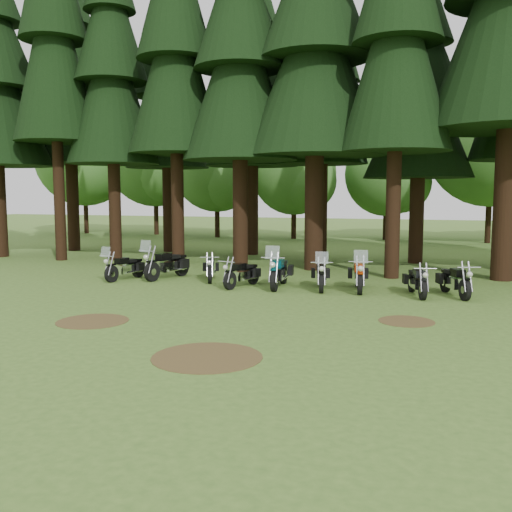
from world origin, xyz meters
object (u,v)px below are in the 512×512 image
Objects in this scene: motorcycle_0 at (125,268)px; motorcycle_2 at (210,269)px; motorcycle_1 at (167,265)px; motorcycle_5 at (321,276)px; motorcycle_3 at (242,275)px; motorcycle_4 at (279,273)px; motorcycle_6 at (359,276)px; motorcycle_8 at (455,282)px; motorcycle_7 at (417,282)px.

motorcycle_2 is (3.09, 0.85, -0.02)m from motorcycle_0.
motorcycle_1 reaches higher than motorcycle_5.
motorcycle_4 reaches higher than motorcycle_3.
motorcycle_8 is at bearing -12.10° from motorcycle_6.
motorcycle_1 is 10.27m from motorcycle_8.
motorcycle_2 is 5.55m from motorcycle_6.
motorcycle_4 is at bearing 159.79° from motorcycle_8.
motorcycle_3 is (3.33, -0.89, -0.09)m from motorcycle_1.
motorcycle_8 is (4.25, 0.06, -0.01)m from motorcycle_5.
motorcycle_4 is at bearing 170.37° from motorcycle_5.
motorcycle_4 is at bearing 12.09° from motorcycle_0.
motorcycle_3 is at bearing -1.33° from motorcycle_1.
motorcycle_5 reaches higher than motorcycle_7.
motorcycle_8 is (10.26, -0.45, -0.06)m from motorcycle_1.
motorcycle_0 reaches higher than motorcycle_3.
motorcycle_6 is at bearing 13.11° from motorcycle_0.
motorcycle_1 is at bearing 167.18° from motorcycle_4.
motorcycle_6 is 3.00m from motorcycle_8.
motorcycle_3 is at bearing -172.33° from motorcycle_4.
motorcycle_5 reaches higher than motorcycle_3.
motorcycle_5 is (1.43, 0.09, -0.05)m from motorcycle_4.
motorcycle_5 is at bearing 8.76° from motorcycle_1.
motorcycle_2 is 1.88m from motorcycle_3.
motorcycle_5 reaches higher than motorcycle_2.
motorcycle_2 is 0.83× the size of motorcycle_6.
motorcycle_1 reaches higher than motorcycle_6.
motorcycle_6 reaches higher than motorcycle_8.
motorcycle_2 is at bearing 160.78° from motorcycle_4.
motorcycle_7 is at bearing 10.66° from motorcycle_0.
motorcycle_3 is 0.99× the size of motorcycle_7.
motorcycle_7 is 1.16m from motorcycle_8.
motorcycle_6 is (5.53, -0.49, 0.07)m from motorcycle_2.
motorcycle_0 is 0.86× the size of motorcycle_4.
motorcycle_4 reaches higher than motorcycle_7.
motorcycle_8 is at bearing -25.08° from motorcycle_2.
motorcycle_7 is at bearing -21.95° from motorcycle_6.
motorcycle_0 is 0.96× the size of motorcycle_5.
motorcycle_4 reaches higher than motorcycle_2.
motorcycle_4 is (5.94, 0.15, 0.07)m from motorcycle_0.
motorcycle_4 is 1.44m from motorcycle_5.
motorcycle_2 is 0.97× the size of motorcycle_3.
motorcycle_8 is (11.62, 0.30, 0.01)m from motorcycle_0.
motorcycle_6 is (3.93, 0.51, 0.07)m from motorcycle_3.
motorcycle_1 is at bearing 161.86° from motorcycle_5.
motorcycle_8 is at bearing 12.15° from motorcycle_0.
motorcycle_2 is at bearing 162.37° from motorcycle_3.
motorcycle_1 is 3.45m from motorcycle_3.
motorcycle_8 reaches higher than motorcycle_7.
motorcycle_3 is 0.86× the size of motorcycle_6.
motorcycle_4 is 2.69m from motorcycle_6.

